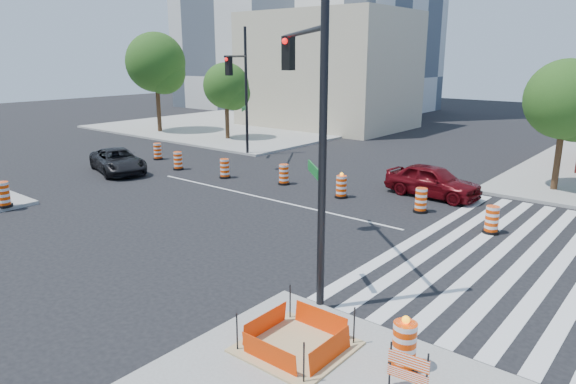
# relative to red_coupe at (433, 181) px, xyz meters

# --- Properties ---
(ground) EXTENTS (120.00, 120.00, 0.00)m
(ground) POSITION_rel_red_coupe_xyz_m (-5.82, -5.11, -0.75)
(ground) COLOR black
(ground) RESTS_ON ground
(sidewalk_nw) EXTENTS (22.00, 22.00, 0.15)m
(sidewalk_nw) POSITION_rel_red_coupe_xyz_m (-23.82, 12.89, -0.67)
(sidewalk_nw) COLOR gray
(sidewalk_nw) RESTS_ON ground
(crosswalk_east) EXTENTS (6.75, 13.50, 0.01)m
(crosswalk_east) POSITION_rel_red_coupe_xyz_m (5.13, -5.11, -0.74)
(crosswalk_east) COLOR silver
(crosswalk_east) RESTS_ON ground
(lane_centerline) EXTENTS (14.00, 0.12, 0.01)m
(lane_centerline) POSITION_rel_red_coupe_xyz_m (-5.82, -5.11, -0.74)
(lane_centerline) COLOR silver
(lane_centerline) RESTS_ON ground
(excavation_pit) EXTENTS (2.20, 2.20, 0.90)m
(excavation_pit) POSITION_rel_red_coupe_xyz_m (3.18, -14.11, -0.52)
(excavation_pit) COLOR tan
(excavation_pit) RESTS_ON ground
(beige_midrise) EXTENTS (14.00, 10.00, 10.00)m
(beige_midrise) POSITION_rel_red_coupe_xyz_m (-17.82, 16.89, 4.25)
(beige_midrise) COLOR #BDB190
(beige_midrise) RESTS_ON ground
(red_coupe) EXTENTS (4.48, 2.02, 1.49)m
(red_coupe) POSITION_rel_red_coupe_xyz_m (0.00, 0.00, 0.00)
(red_coupe) COLOR #53070C
(red_coupe) RESTS_ON ground
(dark_suv) EXTENTS (5.17, 3.51, 1.31)m
(dark_suv) POSITION_rel_red_coupe_xyz_m (-15.69, -6.26, -0.09)
(dark_suv) COLOR black
(dark_suv) RESTS_ON ground
(signal_pole_se) EXTENTS (4.99, 4.57, 8.75)m
(signal_pole_se) POSITION_rel_red_coupe_xyz_m (1.02, -10.87, 4.61)
(signal_pole_se) COLOR black
(signal_pole_se) RESTS_ON ground
(signal_pole_nw) EXTENTS (3.41, 5.05, 7.89)m
(signal_pole_nw) POSITION_rel_red_coupe_xyz_m (-12.78, 0.66, 4.10)
(signal_pole_nw) COLOR black
(signal_pole_nw) RESTS_ON ground
(pit_drum) EXTENTS (0.61, 0.61, 1.19)m
(pit_drum) POSITION_rel_red_coupe_xyz_m (5.35, -13.35, -0.10)
(pit_drum) COLOR black
(pit_drum) RESTS_ON ground
(sw_corner_drum) EXTENTS (0.63, 0.63, 1.07)m
(sw_corner_drum) POSITION_rel_red_coupe_xyz_m (-13.02, -13.44, -0.10)
(sw_corner_drum) COLOR black
(sw_corner_drum) RESTS_ON ground
(barricade) EXTENTS (0.80, 0.12, 0.94)m
(barricade) POSITION_rel_red_coupe_xyz_m (5.75, -13.97, -0.08)
(barricade) COLOR #F64105
(barricade) RESTS_ON ground
(tree_north_a) EXTENTS (4.81, 4.81, 8.18)m
(tree_north_a) POSITION_rel_red_coupe_xyz_m (-26.23, 4.62, 4.75)
(tree_north_a) COLOR #382314
(tree_north_a) RESTS_ON ground
(tree_north_b) EXTENTS (3.46, 3.43, 5.84)m
(tree_north_b) POSITION_rel_red_coupe_xyz_m (-19.07, 5.54, 3.17)
(tree_north_b) COLOR #382314
(tree_north_b) RESTS_ON ground
(tree_north_c) EXTENTS (3.65, 3.65, 6.21)m
(tree_north_c) POSITION_rel_red_coupe_xyz_m (4.20, 4.49, 3.42)
(tree_north_c) COLOR #382314
(tree_north_c) RESTS_ON ground
(median_drum_0) EXTENTS (0.60, 0.60, 1.02)m
(median_drum_0) POSITION_rel_red_coupe_xyz_m (-17.01, -2.60, -0.27)
(median_drum_0) COLOR black
(median_drum_0) RESTS_ON ground
(median_drum_1) EXTENTS (0.60, 0.60, 1.02)m
(median_drum_1) POSITION_rel_red_coupe_xyz_m (-13.68, -3.69, -0.27)
(median_drum_1) COLOR black
(median_drum_1) RESTS_ON ground
(median_drum_2) EXTENTS (0.60, 0.60, 1.02)m
(median_drum_2) POSITION_rel_red_coupe_xyz_m (-10.12, -3.44, -0.27)
(median_drum_2) COLOR black
(median_drum_2) RESTS_ON ground
(median_drum_3) EXTENTS (0.60, 0.60, 1.02)m
(median_drum_3) POSITION_rel_red_coupe_xyz_m (-6.79, -2.53, -0.27)
(median_drum_3) COLOR black
(median_drum_3) RESTS_ON ground
(median_drum_4) EXTENTS (0.60, 0.60, 1.18)m
(median_drum_4) POSITION_rel_red_coupe_xyz_m (-3.16, -2.79, -0.26)
(median_drum_4) COLOR black
(median_drum_4) RESTS_ON ground
(median_drum_5) EXTENTS (0.60, 0.60, 1.02)m
(median_drum_5) POSITION_rel_red_coupe_xyz_m (0.66, -2.60, -0.27)
(median_drum_5) COLOR black
(median_drum_5) RESTS_ON ground
(median_drum_6) EXTENTS (0.60, 0.60, 1.02)m
(median_drum_6) POSITION_rel_red_coupe_xyz_m (3.81, -3.40, -0.27)
(median_drum_6) COLOR black
(median_drum_6) RESTS_ON ground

